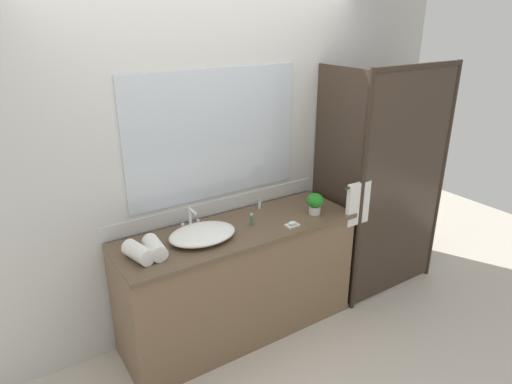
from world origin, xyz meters
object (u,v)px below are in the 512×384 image
object	(u,v)px
amenity_bottle_body_wash	(252,220)
rolled_towel_middle	(155,248)
faucet	(191,223)
amenity_bottle_lotion	(260,204)
soap_dish	(292,224)
rolled_towel_near_edge	(138,252)
sink_basin	(202,234)
potted_plant	(315,202)

from	to	relation	value
amenity_bottle_body_wash	rolled_towel_middle	xyz separation A→B (m)	(-0.76, -0.03, 0.01)
faucet	amenity_bottle_body_wash	size ratio (longest dim) A/B	1.87
faucet	amenity_bottle_lotion	size ratio (longest dim) A/B	2.29
soap_dish	rolled_towel_near_edge	distance (m)	1.12
amenity_bottle_lotion	rolled_towel_near_edge	bearing A→B (deg)	-166.69
amenity_bottle_lotion	amenity_bottle_body_wash	world-z (taller)	amenity_bottle_body_wash
faucet	amenity_bottle_body_wash	xyz separation A→B (m)	(0.40, -0.18, -0.01)
sink_basin	potted_plant	xyz separation A→B (m)	(0.92, -0.10, 0.06)
soap_dish	rolled_towel_near_edge	world-z (taller)	rolled_towel_near_edge
sink_basin	faucet	distance (m)	0.18
potted_plant	soap_dish	bearing A→B (deg)	-164.24
potted_plant	faucet	bearing A→B (deg)	163.23
soap_dish	rolled_towel_middle	distance (m)	1.01
sink_basin	soap_dish	world-z (taller)	sink_basin
potted_plant	soap_dish	world-z (taller)	potted_plant
amenity_bottle_body_wash	rolled_towel_middle	bearing A→B (deg)	-177.51
faucet	rolled_towel_near_edge	size ratio (longest dim) A/B	0.77
soap_dish	amenity_bottle_lotion	world-z (taller)	amenity_bottle_lotion
faucet	amenity_bottle_body_wash	distance (m)	0.44
potted_plant	amenity_bottle_lotion	size ratio (longest dim) A/B	2.24
faucet	rolled_towel_near_edge	xyz separation A→B (m)	(-0.46, -0.21, 0.00)
sink_basin	rolled_towel_near_edge	xyz separation A→B (m)	(-0.46, -0.03, 0.01)
sink_basin	faucet	xyz separation A→B (m)	(0.00, 0.18, 0.01)
rolled_towel_near_edge	rolled_towel_middle	distance (m)	0.11
amenity_bottle_lotion	amenity_bottle_body_wash	bearing A→B (deg)	-134.52
amenity_bottle_lotion	potted_plant	bearing A→B (deg)	-46.85
faucet	amenity_bottle_body_wash	world-z (taller)	faucet
amenity_bottle_body_wash	faucet	bearing A→B (deg)	156.10
sink_basin	amenity_bottle_lotion	distance (m)	0.66
amenity_bottle_lotion	rolled_towel_middle	size ratio (longest dim) A/B	0.33
sink_basin	rolled_towel_middle	world-z (taller)	rolled_towel_middle
amenity_bottle_body_wash	rolled_towel_middle	world-z (taller)	rolled_towel_middle
faucet	amenity_bottle_lotion	xyz separation A→B (m)	(0.62, 0.04, -0.02)
rolled_towel_near_edge	rolled_towel_middle	xyz separation A→B (m)	(0.11, 0.00, -0.00)
potted_plant	soap_dish	distance (m)	0.30
amenity_bottle_body_wash	rolled_towel_near_edge	world-z (taller)	rolled_towel_near_edge
amenity_bottle_body_wash	rolled_towel_middle	size ratio (longest dim) A/B	0.41
soap_dish	rolled_towel_middle	bearing A→B (deg)	171.77
soap_dish	sink_basin	bearing A→B (deg)	164.80
potted_plant	rolled_towel_near_edge	size ratio (longest dim) A/B	0.75
faucet	potted_plant	size ratio (longest dim) A/B	1.02
amenity_bottle_lotion	soap_dish	bearing A→B (deg)	-86.74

